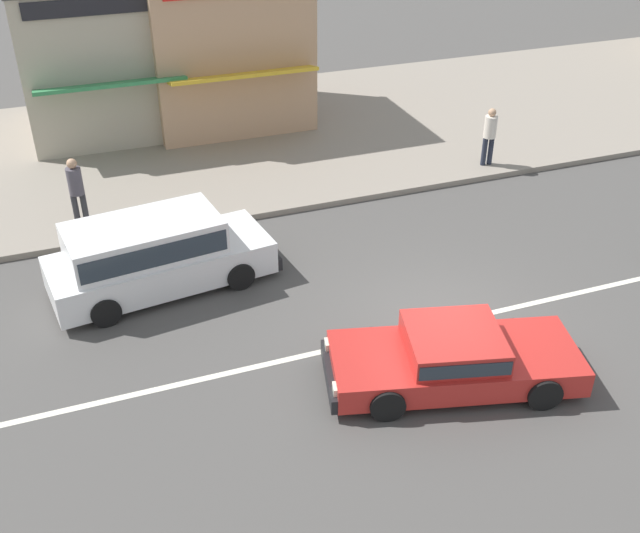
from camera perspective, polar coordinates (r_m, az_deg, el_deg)
name	(u,v)px	position (r m, az deg, el deg)	size (l,w,h in m)	color
ground_plane	(440,325)	(14.87, 9.16, -4.39)	(160.00, 160.00, 0.00)	#4C4947
lane_centre_stripe	(440,324)	(14.87, 9.16, -4.38)	(50.40, 0.14, 0.01)	silver
kerb_strip	(280,133)	(23.31, -3.08, 10.10)	(68.00, 10.00, 0.15)	gray
minivan_white_1	(154,252)	(15.71, -12.55, 1.06)	(4.83, 2.33, 1.56)	white
sedan_red_2	(453,357)	(13.23, 10.08, -6.79)	(4.68, 2.72, 1.06)	red
pedestrian_near_clock	(490,132)	(21.11, 12.81, 9.93)	(0.34, 0.34, 1.61)	#232838
pedestrian_mid_kerb	(76,188)	(18.18, -18.08, 5.74)	(0.34, 0.34, 1.73)	#333338
shopfront_corner_warung	(99,51)	(23.97, -16.49, 15.50)	(4.59, 5.32, 4.58)	#B2A893
shopfront_mid_block	(222,39)	(23.89, -7.49, 16.81)	(4.75, 5.02, 4.89)	tan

